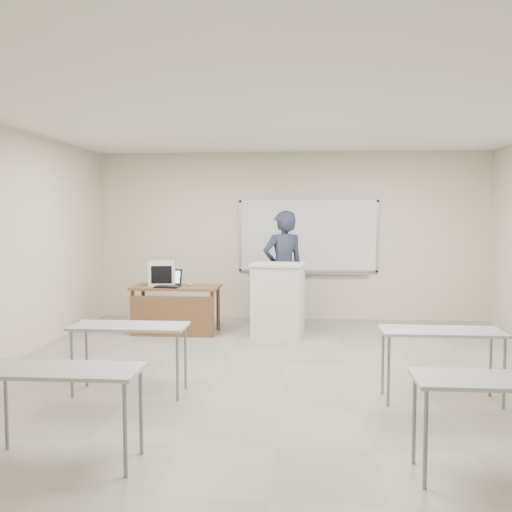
# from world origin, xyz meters

# --- Properties ---
(floor) EXTENTS (7.00, 8.00, 0.01)m
(floor) POSITION_xyz_m (0.00, 0.00, -0.01)
(floor) COLOR gray
(floor) RESTS_ON ground
(whiteboard) EXTENTS (2.48, 0.10, 1.31)m
(whiteboard) POSITION_xyz_m (0.30, 3.97, 1.48)
(whiteboard) COLOR white
(whiteboard) RESTS_ON floor
(student_desks) EXTENTS (4.40, 2.20, 0.73)m
(student_desks) POSITION_xyz_m (-0.00, -1.35, 0.67)
(student_desks) COLOR #ACADA7
(student_desks) RESTS_ON floor
(instructor_desk) EXTENTS (1.37, 0.69, 0.75)m
(instructor_desk) POSITION_xyz_m (-1.80, 2.49, 0.53)
(instructor_desk) COLOR brown
(instructor_desk) RESTS_ON floor
(podium) EXTENTS (0.80, 0.59, 1.13)m
(podium) POSITION_xyz_m (-0.18, 2.50, 0.57)
(podium) COLOR beige
(podium) RESTS_ON floor
(crt_monitor) EXTENTS (0.42, 0.47, 0.40)m
(crt_monitor) POSITION_xyz_m (-2.05, 2.73, 0.94)
(crt_monitor) COLOR beige
(crt_monitor) RESTS_ON instructor_desk
(laptop) EXTENTS (0.36, 0.34, 0.27)m
(laptop) POSITION_xyz_m (-1.90, 2.48, 0.81)
(laptop) COLOR black
(laptop) RESTS_ON instructor_desk
(mouse) EXTENTS (0.10, 0.07, 0.04)m
(mouse) POSITION_xyz_m (-1.60, 2.65, 0.77)
(mouse) COLOR #929499
(mouse) RESTS_ON instructor_desk
(keyboard) EXTENTS (0.45, 0.22, 0.02)m
(keyboard) POSITION_xyz_m (-0.33, 2.38, 1.15)
(keyboard) COLOR beige
(keyboard) RESTS_ON podium
(presenter) EXTENTS (0.84, 0.73, 1.95)m
(presenter) POSITION_xyz_m (-0.12, 3.18, 0.98)
(presenter) COLOR black
(presenter) RESTS_ON floor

